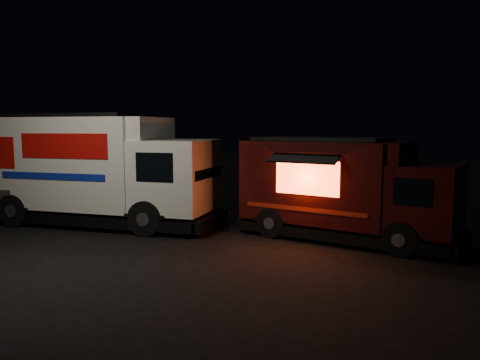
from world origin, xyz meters
TOP-DOWN VIEW (x-y plane):
  - ground at (0.00, 0.00)m, footprint 80.00×80.00m
  - white_truck at (-3.28, 0.53)m, footprint 8.13×4.44m
  - red_truck at (4.15, 2.49)m, footprint 6.12×2.50m

SIDE VIEW (x-z plane):
  - ground at x=0.00m, z-range 0.00..0.00m
  - red_truck at x=4.15m, z-range 0.00..2.80m
  - white_truck at x=-3.28m, z-range 0.00..3.50m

